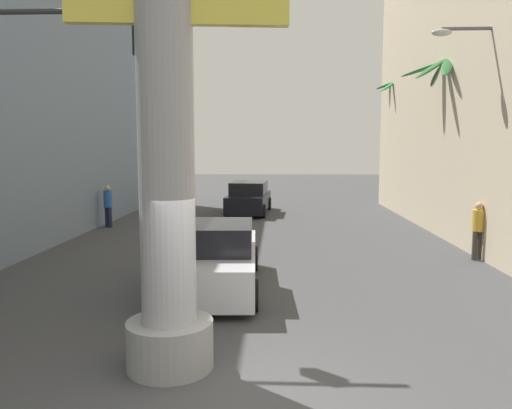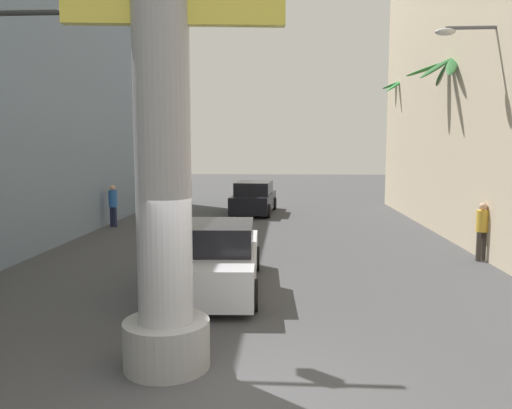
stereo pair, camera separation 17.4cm
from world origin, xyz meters
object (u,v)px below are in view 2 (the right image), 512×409
Objects in this scene: car_far at (254,198)px; car_lead at (215,259)px; pedestrian_mid_right at (482,227)px; neon_sign_pole at (161,35)px; palm_tree_far_right at (408,131)px; pedestrian_far_left at (113,203)px; street_lamp at (497,119)px; palm_tree_mid_right at (454,118)px.

car_lead is at bearing -90.07° from car_far.
car_far is 2.76× the size of pedestrian_mid_right.
car_lead is 13.33m from car_far.
neon_sign_pole is 21.14m from palm_tree_far_right.
neon_sign_pole is 1.52× the size of palm_tree_far_right.
pedestrian_far_left is (-5.42, 8.68, 0.30)m from car_lead.
street_lamp reaches higher than car_far.
palm_tree_mid_right is at bearing 55.90° from neon_sign_pole.
street_lamp is 14.25m from pedestrian_far_left.
palm_tree_mid_right is 3.83× the size of pedestrian_mid_right.
pedestrian_mid_right is at bearing 45.45° from neon_sign_pole.
pedestrian_far_left reaches higher than car_lead.
car_lead is at bearing -116.94° from palm_tree_far_right.
palm_tree_far_right is at bearing 87.65° from palm_tree_mid_right.
palm_tree_far_right is 12.57m from pedestrian_mid_right.
palm_tree_mid_right is (7.64, 11.28, -0.48)m from neon_sign_pole.
palm_tree_far_right is (0.42, 12.11, 0.04)m from street_lamp.
car_lead is 10.24m from pedestrian_far_left.
street_lamp is at bearing 10.56° from pedestrian_mid_right.
street_lamp is at bearing 24.24° from car_lead.
neon_sign_pole reaches higher than pedestrian_far_left.
pedestrian_mid_right is at bearing -23.13° from pedestrian_far_left.
palm_tree_far_right is at bearing 86.75° from pedestrian_mid_right.
car_lead is (0.12, 4.10, -4.04)m from neon_sign_pole.
palm_tree_mid_right reaches higher than car_lead.
neon_sign_pole is at bearing -135.41° from street_lamp.
street_lamp is at bearing -91.15° from palm_tree_mid_right.
car_far is 0.72× the size of palm_tree_mid_right.
neon_sign_pole is 2.16× the size of car_lead.
car_far is 8.78m from palm_tree_far_right.
palm_tree_mid_right is at bearing -6.61° from pedestrian_far_left.
street_lamp is 3.84m from palm_tree_mid_right.
neon_sign_pole is 14.34m from pedestrian_far_left.
pedestrian_mid_right is at bearing -54.50° from car_far.
palm_tree_mid_right reaches higher than pedestrian_far_left.
car_lead is 2.79× the size of pedestrian_far_left.
car_lead is at bearing -155.76° from street_lamp.
car_lead is at bearing -136.33° from palm_tree_mid_right.
pedestrian_far_left is at bearing -139.46° from car_far.
car_far is 10.33m from palm_tree_mid_right.
neon_sign_pole is 6.18× the size of pedestrian_mid_right.
neon_sign_pole reaches higher than pedestrian_mid_right.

